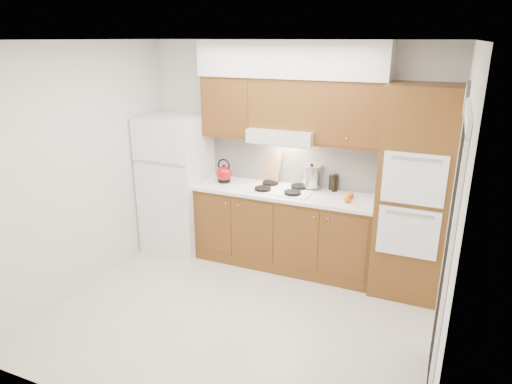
# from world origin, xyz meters

# --- Properties ---
(floor) EXTENTS (3.60, 3.60, 0.00)m
(floor) POSITION_xyz_m (0.00, 0.00, 0.00)
(floor) COLOR beige
(floor) RESTS_ON ground
(ceiling) EXTENTS (3.60, 3.60, 0.00)m
(ceiling) POSITION_xyz_m (0.00, 0.00, 2.60)
(ceiling) COLOR white
(ceiling) RESTS_ON wall_back
(wall_back) EXTENTS (3.60, 0.02, 2.60)m
(wall_back) POSITION_xyz_m (0.00, 1.50, 1.30)
(wall_back) COLOR silver
(wall_back) RESTS_ON floor
(wall_left) EXTENTS (0.02, 3.00, 2.60)m
(wall_left) POSITION_xyz_m (-1.80, 0.00, 1.30)
(wall_left) COLOR silver
(wall_left) RESTS_ON floor
(wall_right) EXTENTS (0.02, 3.00, 2.60)m
(wall_right) POSITION_xyz_m (1.80, 0.00, 1.30)
(wall_right) COLOR silver
(wall_right) RESTS_ON floor
(fridge) EXTENTS (0.75, 0.72, 1.72)m
(fridge) POSITION_xyz_m (-1.41, 1.14, 0.86)
(fridge) COLOR white
(fridge) RESTS_ON floor
(base_cabinets) EXTENTS (2.11, 0.60, 0.90)m
(base_cabinets) POSITION_xyz_m (0.02, 1.20, 0.45)
(base_cabinets) COLOR brown
(base_cabinets) RESTS_ON floor
(countertop) EXTENTS (2.13, 0.62, 0.04)m
(countertop) POSITION_xyz_m (0.03, 1.19, 0.92)
(countertop) COLOR white
(countertop) RESTS_ON base_cabinets
(backsplash) EXTENTS (2.11, 0.03, 0.56)m
(backsplash) POSITION_xyz_m (0.02, 1.49, 1.22)
(backsplash) COLOR white
(backsplash) RESTS_ON countertop
(oven_cabinet) EXTENTS (0.70, 0.65, 2.20)m
(oven_cabinet) POSITION_xyz_m (1.44, 1.18, 1.10)
(oven_cabinet) COLOR brown
(oven_cabinet) RESTS_ON floor
(upper_cab_left) EXTENTS (0.63, 0.33, 0.70)m
(upper_cab_left) POSITION_xyz_m (-0.71, 1.33, 1.85)
(upper_cab_left) COLOR brown
(upper_cab_left) RESTS_ON wall_back
(upper_cab_right) EXTENTS (0.73, 0.33, 0.70)m
(upper_cab_right) POSITION_xyz_m (0.72, 1.33, 1.85)
(upper_cab_right) COLOR brown
(upper_cab_right) RESTS_ON wall_back
(range_hood) EXTENTS (0.75, 0.45, 0.15)m
(range_hood) POSITION_xyz_m (-0.02, 1.27, 1.57)
(range_hood) COLOR silver
(range_hood) RESTS_ON wall_back
(upper_cab_over_hood) EXTENTS (0.75, 0.33, 0.55)m
(upper_cab_over_hood) POSITION_xyz_m (-0.02, 1.33, 1.92)
(upper_cab_over_hood) COLOR brown
(upper_cab_over_hood) RESTS_ON range_hood
(soffit) EXTENTS (2.13, 0.36, 0.40)m
(soffit) POSITION_xyz_m (0.03, 1.32, 2.40)
(soffit) COLOR silver
(soffit) RESTS_ON wall_back
(cooktop) EXTENTS (0.74, 0.50, 0.01)m
(cooktop) POSITION_xyz_m (-0.02, 1.21, 0.95)
(cooktop) COLOR white
(cooktop) RESTS_ON countertop
(doorway) EXTENTS (0.02, 0.90, 2.10)m
(doorway) POSITION_xyz_m (1.79, -0.35, 1.05)
(doorway) COLOR black
(doorway) RESTS_ON floor
(wall_clock) EXTENTS (0.02, 0.30, 0.30)m
(wall_clock) POSITION_xyz_m (1.79, 0.55, 2.15)
(wall_clock) COLOR #3F3833
(wall_clock) RESTS_ON wall_right
(kettle) EXTENTS (0.25, 0.25, 0.19)m
(kettle) POSITION_xyz_m (-0.77, 1.21, 1.05)
(kettle) COLOR #9B0B11
(kettle) RESTS_ON countertop
(cutting_board) EXTENTS (0.33, 0.20, 0.42)m
(cutting_board) POSITION_xyz_m (-0.27, 1.45, 1.14)
(cutting_board) COLOR tan
(cutting_board) RESTS_ON countertop
(stock_pot) EXTENTS (0.30, 0.30, 0.24)m
(stock_pot) POSITION_xyz_m (0.28, 1.40, 1.09)
(stock_pot) COLOR silver
(stock_pot) RESTS_ON cooktop
(condiment_a) EXTENTS (0.07, 0.07, 0.18)m
(condiment_a) POSITION_xyz_m (0.55, 1.39, 1.03)
(condiment_a) COLOR black
(condiment_a) RESTS_ON countertop
(condiment_b) EXTENTS (0.07, 0.07, 0.19)m
(condiment_b) POSITION_xyz_m (0.56, 1.42, 1.04)
(condiment_b) COLOR black
(condiment_b) RESTS_ON countertop
(condiment_c) EXTENTS (0.07, 0.07, 0.17)m
(condiment_c) POSITION_xyz_m (0.51, 1.45, 1.02)
(condiment_c) COLOR black
(condiment_c) RESTS_ON countertop
(orange_near) EXTENTS (0.10, 0.10, 0.09)m
(orange_near) POSITION_xyz_m (0.78, 1.08, 0.98)
(orange_near) COLOR orange
(orange_near) RESTS_ON countertop
(orange_far) EXTENTS (0.09, 0.09, 0.07)m
(orange_far) POSITION_xyz_m (0.78, 1.22, 0.98)
(orange_far) COLOR #F0580C
(orange_far) RESTS_ON countertop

